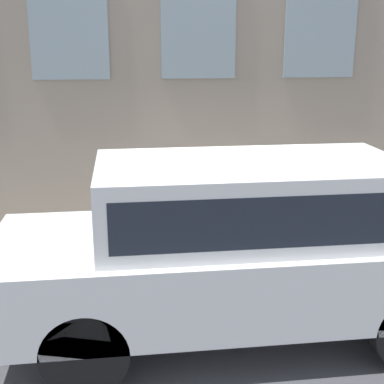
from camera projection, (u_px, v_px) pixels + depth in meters
name	position (u px, v px, depth m)	size (l,w,h in m)	color
ground_plane	(223.00, 287.00, 7.09)	(80.00, 80.00, 0.00)	#47474C
sidewalk	(209.00, 248.00, 8.21)	(2.39, 60.00, 0.13)	#9E9B93
fire_hydrant	(224.00, 235.00, 7.56)	(0.35, 0.46, 0.71)	gray
person	(161.00, 201.00, 7.82)	(0.30, 0.20, 1.24)	#232328
parked_truck_white_near	(243.00, 238.00, 5.66)	(1.88, 5.10, 1.96)	black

